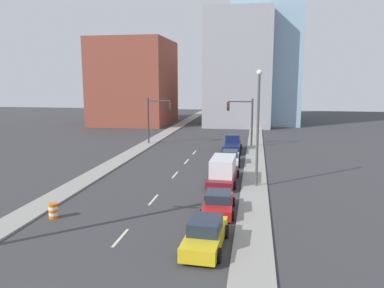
{
  "coord_description": "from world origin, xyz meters",
  "views": [
    {
      "loc": [
        7.07,
        -9.08,
        8.44
      ],
      "look_at": [
        0.89,
        27.03,
        2.2
      ],
      "focal_mm": 35.0,
      "sensor_mm": 36.0,
      "label": 1
    }
  ],
  "objects_px": {
    "street_lamp": "(258,121)",
    "sedan_yellow": "(205,234)",
    "sedan_red": "(218,203)",
    "traffic_signal_left": "(155,115)",
    "pickup_truck_navy": "(232,145)",
    "sedan_white": "(230,158)",
    "traffic_barrel": "(53,211)",
    "traffic_signal_right": "(245,116)",
    "box_truck_maroon": "(223,171)"
  },
  "relations": [
    {
      "from": "traffic_signal_right",
      "to": "sedan_red",
      "type": "bearing_deg",
      "value": -91.99
    },
    {
      "from": "sedan_yellow",
      "to": "box_truck_maroon",
      "type": "xyz_separation_m",
      "value": [
        -0.18,
        12.4,
        0.33
      ]
    },
    {
      "from": "sedan_yellow",
      "to": "sedan_white",
      "type": "bearing_deg",
      "value": 92.83
    },
    {
      "from": "sedan_red",
      "to": "traffic_barrel",
      "type": "bearing_deg",
      "value": -166.81
    },
    {
      "from": "traffic_barrel",
      "to": "pickup_truck_navy",
      "type": "relative_size",
      "value": 0.17
    },
    {
      "from": "sedan_white",
      "to": "pickup_truck_navy",
      "type": "xyz_separation_m",
      "value": [
        -0.22,
        7.16,
        0.14
      ]
    },
    {
      "from": "traffic_signal_left",
      "to": "box_truck_maroon",
      "type": "relative_size",
      "value": 1.01
    },
    {
      "from": "traffic_barrel",
      "to": "sedan_yellow",
      "type": "relative_size",
      "value": 0.2
    },
    {
      "from": "traffic_signal_left",
      "to": "sedan_yellow",
      "type": "distance_m",
      "value": 32.24
    },
    {
      "from": "traffic_signal_left",
      "to": "sedan_red",
      "type": "distance_m",
      "value": 27.44
    },
    {
      "from": "sedan_red",
      "to": "box_truck_maroon",
      "type": "height_order",
      "value": "box_truck_maroon"
    },
    {
      "from": "sedan_white",
      "to": "pickup_truck_navy",
      "type": "distance_m",
      "value": 7.17
    },
    {
      "from": "traffic_signal_right",
      "to": "box_truck_maroon",
      "type": "xyz_separation_m",
      "value": [
        -1.19,
        -17.77,
        -2.9
      ]
    },
    {
      "from": "traffic_signal_right",
      "to": "traffic_barrel",
      "type": "bearing_deg",
      "value": -111.42
    },
    {
      "from": "sedan_yellow",
      "to": "sedan_red",
      "type": "bearing_deg",
      "value": 90.96
    },
    {
      "from": "street_lamp",
      "to": "box_truck_maroon",
      "type": "relative_size",
      "value": 1.51
    },
    {
      "from": "street_lamp",
      "to": "sedan_white",
      "type": "distance_m",
      "value": 9.71
    },
    {
      "from": "box_truck_maroon",
      "to": "sedan_white",
      "type": "xyz_separation_m",
      "value": [
        0.07,
        7.25,
        -0.39
      ]
    },
    {
      "from": "traffic_signal_left",
      "to": "traffic_signal_right",
      "type": "xyz_separation_m",
      "value": [
        11.89,
        0.0,
        0.0
      ]
    },
    {
      "from": "box_truck_maroon",
      "to": "traffic_barrel",
      "type": "bearing_deg",
      "value": -133.08
    },
    {
      "from": "traffic_signal_right",
      "to": "box_truck_maroon",
      "type": "relative_size",
      "value": 1.01
    },
    {
      "from": "traffic_signal_left",
      "to": "traffic_barrel",
      "type": "xyz_separation_m",
      "value": [
        1.04,
        -27.66,
        -3.46
      ]
    },
    {
      "from": "traffic_signal_right",
      "to": "box_truck_maroon",
      "type": "bearing_deg",
      "value": -93.82
    },
    {
      "from": "box_truck_maroon",
      "to": "sedan_red",
      "type": "bearing_deg",
      "value": -86.15
    },
    {
      "from": "traffic_signal_left",
      "to": "sedan_white",
      "type": "height_order",
      "value": "traffic_signal_left"
    },
    {
      "from": "traffic_signal_left",
      "to": "street_lamp",
      "type": "height_order",
      "value": "street_lamp"
    },
    {
      "from": "sedan_red",
      "to": "box_truck_maroon",
      "type": "bearing_deg",
      "value": 90.38
    },
    {
      "from": "sedan_yellow",
      "to": "sedan_red",
      "type": "distance_m",
      "value": 5.27
    },
    {
      "from": "traffic_signal_left",
      "to": "sedan_white",
      "type": "distance_m",
      "value": 15.42
    },
    {
      "from": "street_lamp",
      "to": "pickup_truck_navy",
      "type": "xyz_separation_m",
      "value": [
        -2.87,
        15.25,
        -4.52
      ]
    },
    {
      "from": "sedan_yellow",
      "to": "box_truck_maroon",
      "type": "height_order",
      "value": "box_truck_maroon"
    },
    {
      "from": "sedan_red",
      "to": "sedan_white",
      "type": "distance_m",
      "value": 14.38
    },
    {
      "from": "sedan_yellow",
      "to": "box_truck_maroon",
      "type": "bearing_deg",
      "value": 93.34
    },
    {
      "from": "traffic_barrel",
      "to": "box_truck_maroon",
      "type": "bearing_deg",
      "value": 45.64
    },
    {
      "from": "sedan_white",
      "to": "traffic_barrel",
      "type": "bearing_deg",
      "value": -121.49
    },
    {
      "from": "street_lamp",
      "to": "box_truck_maroon",
      "type": "bearing_deg",
      "value": 162.79
    },
    {
      "from": "street_lamp",
      "to": "traffic_signal_right",
      "type": "bearing_deg",
      "value": 94.72
    },
    {
      "from": "traffic_signal_left",
      "to": "street_lamp",
      "type": "relative_size",
      "value": 0.67
    },
    {
      "from": "street_lamp",
      "to": "box_truck_maroon",
      "type": "distance_m",
      "value": 5.14
    },
    {
      "from": "traffic_signal_left",
      "to": "pickup_truck_navy",
      "type": "bearing_deg",
      "value": -17.67
    },
    {
      "from": "traffic_signal_right",
      "to": "sedan_white",
      "type": "bearing_deg",
      "value": -96.04
    },
    {
      "from": "traffic_barrel",
      "to": "sedan_red",
      "type": "bearing_deg",
      "value": 15.39
    },
    {
      "from": "traffic_signal_left",
      "to": "sedan_red",
      "type": "height_order",
      "value": "traffic_signal_left"
    },
    {
      "from": "street_lamp",
      "to": "sedan_red",
      "type": "xyz_separation_m",
      "value": [
        -2.4,
        -6.29,
        -4.68
      ]
    },
    {
      "from": "street_lamp",
      "to": "sedan_white",
      "type": "xyz_separation_m",
      "value": [
        -2.65,
        8.09,
        -4.66
      ]
    },
    {
      "from": "street_lamp",
      "to": "sedan_yellow",
      "type": "height_order",
      "value": "street_lamp"
    },
    {
      "from": "traffic_barrel",
      "to": "sedan_yellow",
      "type": "distance_m",
      "value": 10.16
    },
    {
      "from": "traffic_signal_right",
      "to": "box_truck_maroon",
      "type": "distance_m",
      "value": 18.05
    },
    {
      "from": "pickup_truck_navy",
      "to": "box_truck_maroon",
      "type": "bearing_deg",
      "value": -90.33
    },
    {
      "from": "sedan_yellow",
      "to": "pickup_truck_navy",
      "type": "height_order",
      "value": "pickup_truck_navy"
    }
  ]
}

